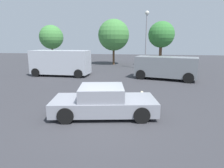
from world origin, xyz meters
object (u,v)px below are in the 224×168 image
Objects in this scene: sedan_foreground at (103,102)px; suv_dark at (166,67)px; van_white at (61,62)px; light_post_near at (146,30)px; dog at (141,94)px.

suv_dark reaches higher than sedan_foreground.
sedan_foreground is 0.88× the size of suv_dark.
light_post_near reaches higher than van_white.
van_white is 0.82× the size of light_post_near.
van_white is 9.27m from suv_dark.
sedan_foreground is at bearing -97.19° from light_post_near.
sedan_foreground is 14.71m from light_post_near.
sedan_foreground is 0.88× the size of van_white.
van_white is (-5.85, 8.71, 0.66)m from sedan_foreground.
light_post_near is at bearing 16.67° from dog.
light_post_near reaches higher than sedan_foreground.
sedan_foreground is 7.62× the size of dog.
sedan_foreground is 9.23m from suv_dark.
suv_dark is at bearing 57.32° from sedan_foreground.
dog is 0.12× the size of suv_dark.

